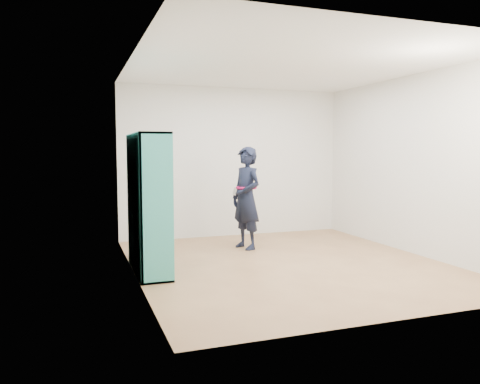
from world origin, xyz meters
name	(u,v)px	position (x,y,z in m)	size (l,w,h in m)	color
floor	(288,263)	(0.00, 0.00, 0.00)	(4.50, 4.50, 0.00)	#8E6440
ceiling	(290,65)	(0.00, 0.00, 2.60)	(4.50, 4.50, 0.00)	white
wall_left	(134,168)	(-2.00, 0.00, 1.30)	(0.02, 4.50, 2.60)	silver
wall_right	(413,165)	(2.00, 0.00, 1.30)	(0.02, 4.50, 2.60)	silver
wall_back	(234,162)	(0.00, 2.25, 1.30)	(4.00, 0.02, 2.60)	silver
wall_front	(402,174)	(0.00, -2.25, 1.30)	(4.00, 0.02, 2.60)	silver
bookshelf	(146,204)	(-1.83, 0.23, 0.84)	(0.38, 1.29, 1.71)	teal
person	(246,198)	(-0.19, 1.10, 0.78)	(0.53, 0.66, 1.57)	black
smartphone	(235,191)	(-0.35, 1.15, 0.89)	(0.06, 0.09, 0.13)	silver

